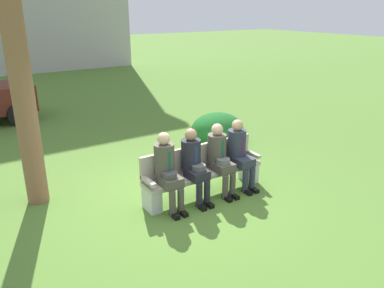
# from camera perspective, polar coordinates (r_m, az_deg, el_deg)

# --- Properties ---
(ground_plane) EXTENTS (80.00, 80.00, 0.00)m
(ground_plane) POSITION_cam_1_polar(r_m,az_deg,el_deg) (6.95, -1.40, -7.78)
(ground_plane) COLOR #50782E
(park_bench) EXTENTS (2.32, 0.44, 0.90)m
(park_bench) POSITION_cam_1_polar(r_m,az_deg,el_deg) (6.88, 1.55, -4.05)
(park_bench) COLOR #B7AD9E
(park_bench) RESTS_ON ground
(seated_man_leftmost) EXTENTS (0.34, 0.72, 1.32)m
(seated_man_leftmost) POSITION_cam_1_polar(r_m,az_deg,el_deg) (6.27, -3.74, -3.59)
(seated_man_leftmost) COLOR #4C473D
(seated_man_leftmost) RESTS_ON ground
(seated_man_centerleft) EXTENTS (0.34, 0.72, 1.29)m
(seated_man_centerleft) POSITION_cam_1_polar(r_m,az_deg,el_deg) (6.53, 0.30, -2.70)
(seated_man_centerleft) COLOR #23232D
(seated_man_centerleft) RESTS_ON ground
(seated_man_centerright) EXTENTS (0.34, 0.72, 1.29)m
(seated_man_centerright) POSITION_cam_1_polar(r_m,az_deg,el_deg) (6.83, 4.19, -1.75)
(seated_man_centerright) COLOR #4C473D
(seated_man_centerright) RESTS_ON ground
(seated_man_rightmost) EXTENTS (0.34, 0.72, 1.29)m
(seated_man_rightmost) POSITION_cam_1_polar(r_m,az_deg,el_deg) (7.10, 7.14, -0.94)
(seated_man_rightmost) COLOR #2D3342
(seated_man_rightmost) RESTS_ON ground
(shrub_near_bench) EXTENTS (1.31, 1.20, 0.82)m
(shrub_near_bench) POSITION_cam_1_polar(r_m,az_deg,el_deg) (9.28, 3.82, 2.15)
(shrub_near_bench) COLOR #1A5F22
(shrub_near_bench) RESTS_ON ground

